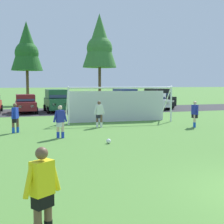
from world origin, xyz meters
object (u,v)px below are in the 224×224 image
Objects in this scene: parked_car_slot_left at (26,104)px; parked_car_slot_center_left at (56,100)px; referee at (42,194)px; player_striker_near at (60,122)px; parked_car_slot_center at (101,102)px; parked_car_slot_far_right at (158,98)px; soccer_ball at (109,141)px; player_winger_left at (195,114)px; parked_car_slot_center_right at (125,99)px; parked_car_slot_right at (155,101)px; player_trailing_back at (15,118)px; player_defender_far at (99,114)px; soccer_goal at (119,104)px.

parked_car_slot_center_left reaches higher than parked_car_slot_left.
player_striker_near is at bearing 79.37° from referee.
parked_car_slot_center is 0.91× the size of parked_car_slot_far_right.
parked_car_slot_far_right reaches higher than soccer_ball.
parked_car_slot_center_right reaches higher than player_winger_left.
parked_car_slot_center_right and parked_car_slot_far_right have the same top height.
parked_car_slot_far_right is (1.21, 1.70, 0.24)m from parked_car_slot_right.
soccer_ball is 0.05× the size of parked_car_slot_far_right.
parked_car_slot_far_right reaches higher than player_winger_left.
player_winger_left and player_trailing_back have the same top height.
parked_car_slot_center_right is at bearing 6.60° from parked_car_slot_center_left.
player_striker_near is (-1.85, 2.12, 0.71)m from soccer_ball.
player_striker_near and player_defender_far have the same top height.
player_defender_far is at bearing -129.10° from parked_car_slot_far_right.
parked_car_slot_right is at bearing 49.56° from player_striker_near.
player_striker_near is at bearing -97.51° from parked_car_slot_center_left.
player_defender_far is at bearing 162.36° from player_winger_left.
referee is at bearing -132.71° from player_winger_left.
player_winger_left is 0.38× the size of parked_car_slot_right.
parked_car_slot_center is at bearing 54.81° from player_trailing_back.
player_defender_far is 5.04m from player_trailing_back.
parked_car_slot_left is at bearing 99.57° from soccer_ball.
soccer_goal is at bearing -128.72° from parked_car_slot_right.
player_striker_near reaches higher than soccer_ball.
soccer_ball is 0.05× the size of parked_car_slot_center_right.
soccer_goal reaches higher than player_defender_far.
parked_car_slot_right reaches higher than player_defender_far.
soccer_ball is 0.05× the size of parked_car_slot_left.
soccer_goal reaches higher than parked_car_slot_right.
parked_car_slot_left is at bearing 84.55° from player_trailing_back.
soccer_goal is at bearing 67.06° from soccer_ball.
parked_car_slot_left is 0.90× the size of parked_car_slot_far_right.
player_winger_left is at bearing -105.84° from parked_car_slot_right.
parked_car_slot_right is (12.33, 14.47, 0.05)m from player_striker_near.
player_defender_far is 12.04m from parked_car_slot_left.
referee and player_defender_far have the same top height.
parked_car_slot_right is at bearing 1.37° from parked_car_slot_center.
soccer_goal reaches higher than parked_car_slot_center_left.
player_winger_left is 1.00× the size of player_trailing_back.
parked_car_slot_center_right is 4.17m from parked_car_slot_far_right.
player_defender_far is 0.38× the size of parked_car_slot_right.
parked_car_slot_right is at bearing 59.91° from referee.
referee and player_trailing_back have the same top height.
parked_car_slot_far_right is at bearing 71.61° from player_winger_left.
soccer_ball is 2.91m from player_striker_near.
parked_car_slot_far_right is (11.60, 1.41, 0.00)m from parked_car_slot_center_left.
player_striker_near is at bearing -171.55° from player_winger_left.
player_defender_far is 0.38× the size of parked_car_slot_center.
parked_car_slot_far_right is at bearing 57.43° from soccer_ball.
parked_car_slot_far_right reaches higher than player_striker_near.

